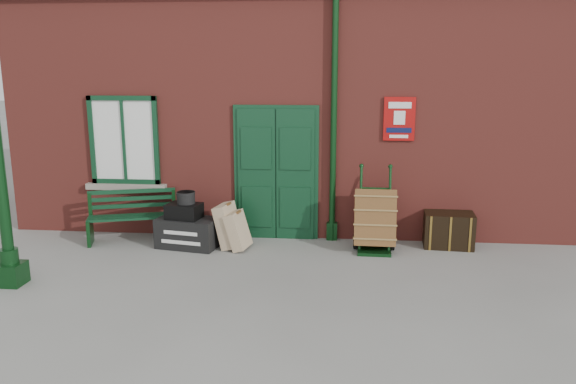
# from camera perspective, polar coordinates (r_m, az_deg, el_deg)

# --- Properties ---
(ground) EXTENTS (80.00, 80.00, 0.00)m
(ground) POSITION_cam_1_polar(r_m,az_deg,el_deg) (8.27, -0.30, -7.69)
(ground) COLOR gray
(ground) RESTS_ON ground
(station_building) EXTENTS (10.30, 4.30, 4.36)m
(station_building) POSITION_cam_1_polar(r_m,az_deg,el_deg) (11.26, 1.51, 8.98)
(station_building) COLOR brown
(station_building) RESTS_ON ground
(canopy_column) EXTENTS (0.34, 0.34, 3.61)m
(canopy_column) POSITION_cam_1_polar(r_m,az_deg,el_deg) (8.16, -27.16, 0.89)
(canopy_column) COLOR black
(canopy_column) RESTS_ON ground
(bench) EXTENTS (1.50, 0.84, 0.89)m
(bench) POSITION_cam_1_polar(r_m,az_deg,el_deg) (9.75, -15.51, -2.25)
(bench) COLOR #0E351D
(bench) RESTS_ON ground
(houdini_trunk) EXTENTS (1.04, 0.70, 0.48)m
(houdini_trunk) POSITION_cam_1_polar(r_m,az_deg,el_deg) (9.26, -10.12, -4.08)
(houdini_trunk) COLOR black
(houdini_trunk) RESTS_ON ground
(strongbox) EXTENTS (0.59, 0.47, 0.24)m
(strongbox) POSITION_cam_1_polar(r_m,az_deg,el_deg) (9.18, -10.51, -1.91)
(strongbox) COLOR black
(strongbox) RESTS_ON houdini_trunk
(hatbox) EXTENTS (0.34, 0.34, 0.19)m
(hatbox) POSITION_cam_1_polar(r_m,az_deg,el_deg) (9.15, -10.33, -0.56)
(hatbox) COLOR black
(hatbox) RESTS_ON strongbox
(suitcase_back) EXTENTS (0.44, 0.56, 0.73)m
(suitcase_back) POSITION_cam_1_polar(r_m,az_deg,el_deg) (9.13, -6.11, -3.39)
(suitcase_back) COLOR tan
(suitcase_back) RESTS_ON ground
(suitcase_front) EXTENTS (0.42, 0.51, 0.62)m
(suitcase_front) POSITION_cam_1_polar(r_m,az_deg,el_deg) (9.02, -5.11, -3.91)
(suitcase_front) COLOR tan
(suitcase_front) RESTS_ON ground
(porter_trolley) EXTENTS (0.66, 0.71, 1.33)m
(porter_trolley) POSITION_cam_1_polar(r_m,az_deg,el_deg) (8.99, 8.80, -2.72)
(porter_trolley) COLOR black
(porter_trolley) RESTS_ON ground
(dark_trunk) EXTENTS (0.82, 0.56, 0.56)m
(dark_trunk) POSITION_cam_1_polar(r_m,az_deg,el_deg) (9.49, 15.99, -3.71)
(dark_trunk) COLOR black
(dark_trunk) RESTS_ON ground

